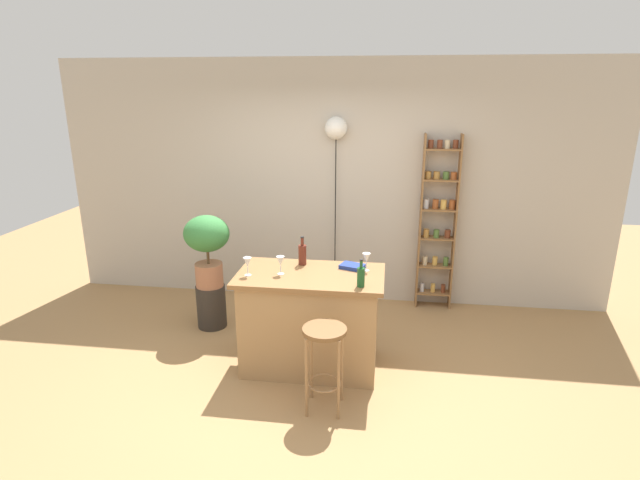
# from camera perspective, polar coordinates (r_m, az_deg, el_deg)

# --- Properties ---
(ground) EXTENTS (12.00, 12.00, 0.00)m
(ground) POSITION_cam_1_polar(r_m,az_deg,el_deg) (4.57, -1.62, -15.87)
(ground) COLOR #A37A4C
(back_wall) EXTENTS (6.40, 0.10, 2.80)m
(back_wall) POSITION_cam_1_polar(r_m,az_deg,el_deg) (5.87, 1.39, 6.40)
(back_wall) COLOR #BCB2A3
(back_wall) RESTS_ON ground
(kitchen_counter) EXTENTS (1.30, 0.73, 0.91)m
(kitchen_counter) POSITION_cam_1_polar(r_m,az_deg,el_deg) (4.61, -1.05, -9.08)
(kitchen_counter) COLOR #A87F51
(kitchen_counter) RESTS_ON ground
(bar_stool) EXTENTS (0.35, 0.35, 0.71)m
(bar_stool) POSITION_cam_1_polar(r_m,az_deg,el_deg) (3.99, 0.52, -12.31)
(bar_stool) COLOR #997047
(bar_stool) RESTS_ON ground
(spice_shelf) EXTENTS (0.40, 0.16, 2.00)m
(spice_shelf) POSITION_cam_1_polar(r_m,az_deg,el_deg) (5.79, 13.25, 2.25)
(spice_shelf) COLOR olive
(spice_shelf) RESTS_ON ground
(plant_stool) EXTENTS (0.31, 0.31, 0.47)m
(plant_stool) POSITION_cam_1_polar(r_m,az_deg,el_deg) (5.54, -12.24, -7.34)
(plant_stool) COLOR #2D2823
(plant_stool) RESTS_ON ground
(potted_plant) EXTENTS (0.47, 0.43, 0.77)m
(potted_plant) POSITION_cam_1_polar(r_m,az_deg,el_deg) (5.29, -12.72, -0.28)
(potted_plant) COLOR #A86B4C
(potted_plant) RESTS_ON plant_stool
(bottle_vinegar) EXTENTS (0.07, 0.07, 0.27)m
(bottle_vinegar) POSITION_cam_1_polar(r_m,az_deg,el_deg) (4.62, -2.02, -1.60)
(bottle_vinegar) COLOR #5B2319
(bottle_vinegar) RESTS_ON kitchen_counter
(bottle_spirits_clear) EXTENTS (0.06, 0.06, 0.24)m
(bottle_spirits_clear) POSITION_cam_1_polar(r_m,az_deg,el_deg) (4.13, 4.67, -4.15)
(bottle_spirits_clear) COLOR #194C23
(bottle_spirits_clear) RESTS_ON kitchen_counter
(wine_glass_left) EXTENTS (0.07, 0.07, 0.16)m
(wine_glass_left) POSITION_cam_1_polar(r_m,az_deg,el_deg) (4.39, -8.25, -2.57)
(wine_glass_left) COLOR silver
(wine_glass_left) RESTS_ON kitchen_counter
(wine_glass_center) EXTENTS (0.07, 0.07, 0.16)m
(wine_glass_center) POSITION_cam_1_polar(r_m,az_deg,el_deg) (4.47, 5.30, -2.09)
(wine_glass_center) COLOR silver
(wine_glass_center) RESTS_ON kitchen_counter
(wine_glass_right) EXTENTS (0.07, 0.07, 0.16)m
(wine_glass_right) POSITION_cam_1_polar(r_m,az_deg,el_deg) (4.39, -4.51, -2.45)
(wine_glass_right) COLOR silver
(wine_glass_right) RESTS_ON kitchen_counter
(cookbook) EXTENTS (0.25, 0.21, 0.03)m
(cookbook) POSITION_cam_1_polar(r_m,az_deg,el_deg) (4.56, 3.70, -3.01)
(cookbook) COLOR navy
(cookbook) RESTS_ON kitchen_counter
(pendant_globe_light) EXTENTS (0.25, 0.25, 2.17)m
(pendant_globe_light) POSITION_cam_1_polar(r_m,az_deg,el_deg) (5.67, 1.84, 12.43)
(pendant_globe_light) COLOR black
(pendant_globe_light) RESTS_ON ground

